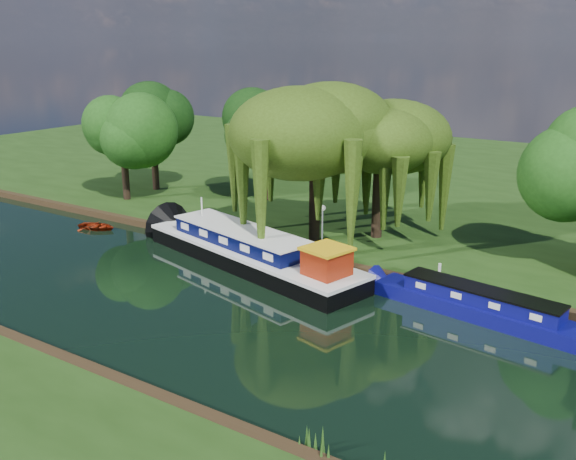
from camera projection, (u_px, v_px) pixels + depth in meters
The scene contains 13 objects.
ground at pixel (209, 304), 32.63m from camera, with size 120.00×120.00×0.00m, color black.
far_bank at pixel (445, 181), 59.76m from camera, with size 120.00×52.00×0.45m, color #19330E.
dutch_barge at pixel (252, 252), 37.89m from camera, with size 16.61×7.46×3.42m.
narrowboat at pixel (480, 306), 30.89m from camera, with size 11.17×3.34×1.61m.
red_dinghy at pixel (97, 229), 45.47m from camera, with size 1.98×2.78×0.57m, color maroon.
willow_left at pixel (315, 133), 39.47m from camera, with size 7.93×7.93×9.50m.
willow_right at pixel (380, 149), 40.53m from camera, with size 6.55×6.55×7.98m.
tree_far_left at pixel (122, 130), 50.46m from camera, with size 5.09×5.09×8.19m.
tree_far_back at pixel (152, 123), 53.84m from camera, with size 4.88×4.88×8.20m.
tree_far_mid at pixel (267, 131), 50.35m from camera, with size 4.92×4.92×8.06m.
lamppost at pixel (323, 214), 40.07m from camera, with size 0.36×0.36×2.56m.
mooring_posts at pixel (291, 242), 39.34m from camera, with size 19.16×0.16×1.00m.
reeds_near at pixel (219, 403), 22.79m from camera, with size 33.70×1.50×1.10m.
Camera 1 is at (19.94, -22.99, 12.98)m, focal length 40.00 mm.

